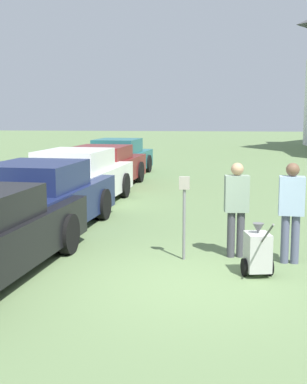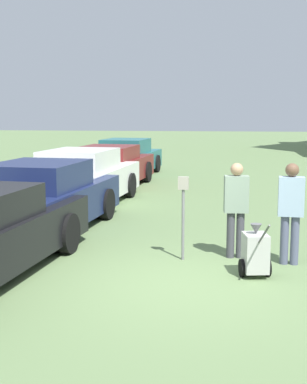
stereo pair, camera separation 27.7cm
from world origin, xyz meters
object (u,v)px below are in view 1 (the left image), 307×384
parked_car_maroon (102,168)px  parking_meter (184,203)px  person_worker (236,204)px  parked_car_white (77,180)px  parked_car_teal (119,159)px  equipment_cart (258,252)px  parked_car_navy (40,200)px  person_supervisor (291,207)px

parked_car_maroon → parking_meter: 9.13m
parked_car_maroon → person_worker: person_worker is taller
parked_car_white → parked_car_maroon: parked_car_white is taller
parked_car_teal → parked_car_maroon: bearing=-84.6°
equipment_cart → parked_car_white: bearing=116.0°
person_worker → parked_car_white: bearing=-55.0°
person_worker → parked_car_navy: bearing=-26.2°
parking_meter → parked_car_white: bearing=122.0°
parked_car_navy → person_supervisor: bearing=-14.9°
parked_car_white → equipment_cart: (4.34, -5.83, -0.33)m
parked_car_teal → person_worker: 12.29m
equipment_cart → person_supervisor: bearing=40.7°
parked_car_maroon → person_worker: bearing=-58.6°
parked_car_navy → parked_car_maroon: (0.00, 6.77, -0.03)m
parked_car_navy → equipment_cart: size_ratio=5.09×
parked_car_navy → parked_car_teal: (0.00, 10.06, -0.02)m
parked_car_navy → parked_car_maroon: bearing=95.4°
person_supervisor → equipment_cart: 1.15m
person_worker → equipment_cart: bearing=99.7°
parked_car_maroon → parking_meter: (3.14, -8.57, 0.33)m
parked_car_white → person_worker: person_worker is taller
parked_car_maroon → equipment_cart: size_ratio=5.17×
parked_car_navy → parked_car_maroon: 6.77m
parked_car_navy → parked_car_teal: 10.06m
parking_meter → person_worker: 0.95m
parked_car_maroon → parked_car_teal: parked_car_teal is taller
person_worker → parking_meter: bearing=10.5°
parked_car_maroon → parked_car_white: bearing=-84.6°
parked_car_teal → person_supervisor: person_supervisor is taller
parked_car_maroon → parked_car_teal: (-0.00, 3.29, 0.01)m
parked_car_white → equipment_cart: size_ratio=5.34×
parked_car_navy → equipment_cart: parked_car_navy is taller
parked_car_navy → person_worker: size_ratio=3.03×
parked_car_navy → person_worker: 4.34m
parked_car_white → person_supervisor: 7.09m
parked_car_teal → person_worker: person_worker is taller
parked_car_teal → equipment_cart: size_ratio=4.86×
parked_car_navy → person_worker: (4.05, -1.54, 0.25)m
parked_car_navy → parked_car_white: bearing=95.4°
parked_car_white → person_worker: 6.26m
parked_car_navy → person_supervisor: size_ratio=2.96×
parked_car_teal → person_supervisor: size_ratio=2.83×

